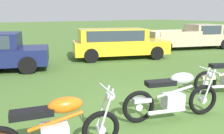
{
  "coord_description": "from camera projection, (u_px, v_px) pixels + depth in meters",
  "views": [
    {
      "loc": [
        -3.65,
        -3.54,
        2.14
      ],
      "look_at": [
        -0.03,
        1.97,
        0.65
      ],
      "focal_mm": 38.01,
      "sensor_mm": 36.0,
      "label": 1
    }
  ],
  "objects": [
    {
      "name": "motorcycle_silver",
      "position": [
        173.0,
        96.0,
        4.85
      ],
      "size": [
        2.07,
        0.94,
        1.02
      ],
      "rotation": [
        0.0,
        0.0,
        -0.31
      ],
      "color": "black",
      "rests_on": "ground"
    },
    {
      "name": "ground_plane",
      "position": [
        161.0,
        111.0,
        5.31
      ],
      "size": [
        120.0,
        120.0,
        0.0
      ],
      "primitive_type": "plane",
      "color": "#476B2D"
    },
    {
      "name": "motorcycle_orange",
      "position": [
        55.0,
        128.0,
        3.52
      ],
      "size": [
        2.1,
        0.78,
        1.02
      ],
      "rotation": [
        0.0,
        0.0,
        -0.22
      ],
      "color": "black",
      "rests_on": "ground"
    },
    {
      "name": "car_yellow",
      "position": [
        116.0,
        41.0,
        11.43
      ],
      "size": [
        4.83,
        3.16,
        1.43
      ],
      "rotation": [
        0.0,
        0.0,
        -0.35
      ],
      "color": "gold",
      "rests_on": "ground"
    },
    {
      "name": "pickup_truck_beige",
      "position": [
        193.0,
        36.0,
        14.7
      ],
      "size": [
        5.6,
        3.38,
        1.49
      ],
      "rotation": [
        0.0,
        0.0,
        -0.33
      ],
      "color": "#BCAD8C",
      "rests_on": "ground"
    }
  ]
}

